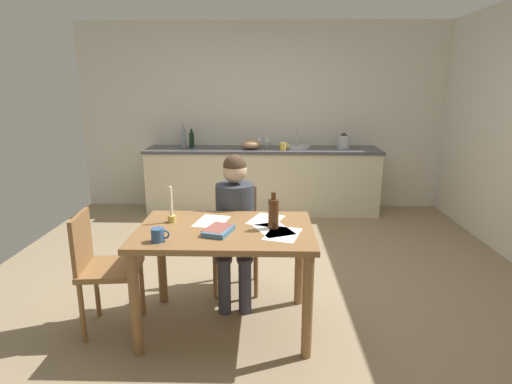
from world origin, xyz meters
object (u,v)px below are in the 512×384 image
(person_seated, at_px, (235,218))
(candlestick, at_px, (172,212))
(sink_unit, at_px, (297,147))
(book_cookery, at_px, (218,230))
(chair_side_empty, at_px, (102,266))
(coffee_mug, at_px, (158,235))
(mixing_bowl, at_px, (251,144))
(book_magazine, at_px, (219,231))
(wine_glass_near_sink, at_px, (267,139))
(wine_bottle_on_table, at_px, (273,213))
(stovetop_kettle, at_px, (344,141))
(teacup_on_counter, at_px, (283,146))
(dining_table, at_px, (225,244))
(bottle_oil, at_px, (183,138))
(wine_glass_by_kettle, at_px, (259,139))
(chair_at_table, at_px, (236,232))
(bottle_vinegar, at_px, (192,140))

(person_seated, distance_m, candlestick, 0.60)
(sink_unit, bearing_deg, book_cookery, -103.87)
(chair_side_empty, distance_m, candlestick, 0.61)
(coffee_mug, distance_m, mixing_bowl, 3.19)
(book_magazine, bearing_deg, coffee_mug, -139.72)
(book_magazine, bearing_deg, wine_glass_near_sink, 100.53)
(chair_side_empty, relative_size, wine_bottle_on_table, 3.35)
(candlestick, height_order, sink_unit, sink_unit)
(coffee_mug, xyz_separation_m, stovetop_kettle, (1.74, 3.20, 0.19))
(book_magazine, xyz_separation_m, book_cookery, (-0.01, 0.02, 0.00))
(teacup_on_counter, bearing_deg, book_magazine, -100.65)
(wine_glass_near_sink, bearing_deg, stovetop_kettle, -8.19)
(coffee_mug, distance_m, stovetop_kettle, 3.65)
(sink_unit, distance_m, stovetop_kettle, 0.64)
(dining_table, bearing_deg, book_magazine, -107.27)
(bottle_oil, distance_m, stovetop_kettle, 2.21)
(book_magazine, relative_size, stovetop_kettle, 1.05)
(book_magazine, height_order, wine_bottle_on_table, wine_bottle_on_table)
(mixing_bowl, relative_size, teacup_on_counter, 2.16)
(wine_bottle_on_table, bearing_deg, wine_glass_near_sink, 90.78)
(bottle_oil, distance_m, wine_glass_by_kettle, 1.06)
(chair_side_empty, xyz_separation_m, wine_glass_near_sink, (1.17, 3.14, 0.51))
(chair_at_table, xyz_separation_m, mixing_bowl, (0.05, 2.23, 0.46))
(chair_side_empty, distance_m, book_magazine, 0.89)
(bottle_oil, bearing_deg, mixing_bowl, -8.28)
(wine_bottle_on_table, distance_m, wine_glass_by_kettle, 3.09)
(coffee_mug, height_order, candlestick, candlestick)
(wine_glass_near_sink, bearing_deg, bottle_oil, -176.66)
(bottle_oil, bearing_deg, sink_unit, -2.82)
(wine_bottle_on_table, height_order, wine_glass_near_sink, wine_glass_near_sink)
(chair_at_table, xyz_separation_m, book_magazine, (-0.06, -0.76, 0.28))
(chair_at_table, relative_size, wine_glass_near_sink, 5.74)
(mixing_bowl, bearing_deg, bottle_oil, 171.72)
(book_cookery, xyz_separation_m, mixing_bowl, (0.12, 2.97, 0.18))
(chair_side_empty, height_order, stovetop_kettle, stovetop_kettle)
(coffee_mug, xyz_separation_m, bottle_oil, (-0.47, 3.28, 0.22))
(chair_at_table, height_order, wine_glass_by_kettle, wine_glass_by_kettle)
(sink_unit, bearing_deg, mixing_bowl, -174.56)
(candlestick, relative_size, bottle_vinegar, 1.03)
(chair_side_empty, relative_size, book_cookery, 4.03)
(bottle_vinegar, bearing_deg, coffee_mug, -83.83)
(coffee_mug, bearing_deg, stovetop_kettle, 61.48)
(stovetop_kettle, bearing_deg, book_magazine, -114.30)
(chair_at_table, bearing_deg, teacup_on_counter, 77.22)
(wine_glass_near_sink, bearing_deg, mixing_bowl, -137.02)
(bottle_vinegar, bearing_deg, bottle_oil, 171.82)
(wine_bottle_on_table, distance_m, teacup_on_counter, 2.79)
(book_magazine, distance_m, mixing_bowl, 2.99)
(person_seated, xyz_separation_m, book_cookery, (-0.07, -0.59, 0.10))
(book_magazine, relative_size, book_cookery, 1.06)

